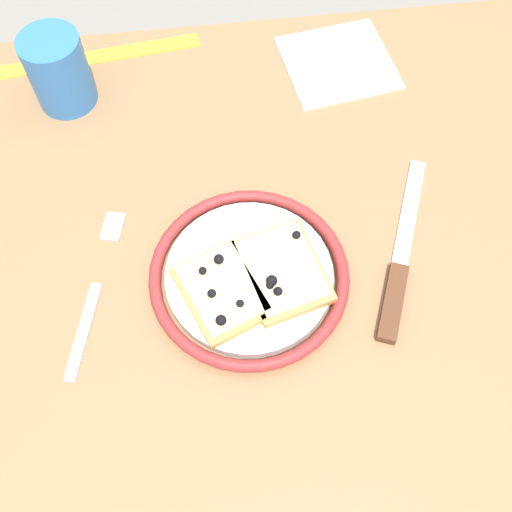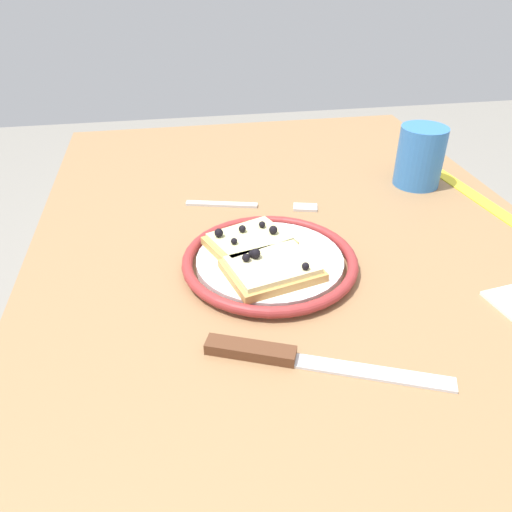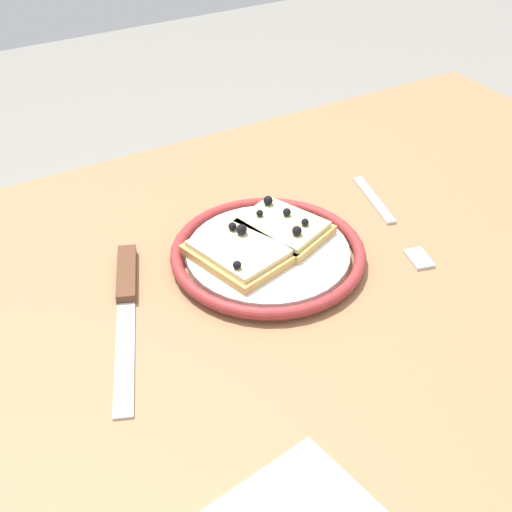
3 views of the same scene
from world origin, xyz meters
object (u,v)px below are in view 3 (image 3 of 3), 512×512
(pizza_slice_near, at_px, (239,251))
(dining_table, at_px, (322,331))
(pizza_slice_far, at_px, (282,227))
(plate, at_px, (268,254))
(knife, at_px, (126,294))
(fork, at_px, (389,220))

(pizza_slice_near, bearing_deg, dining_table, 148.13)
(pizza_slice_near, height_order, pizza_slice_far, same)
(pizza_slice_far, bearing_deg, plate, 33.72)
(plate, bearing_deg, pizza_slice_near, -7.78)
(plate, height_order, knife, plate)
(plate, height_order, fork, plate)
(dining_table, height_order, fork, fork)
(knife, bearing_deg, pizza_slice_near, 173.63)
(plate, bearing_deg, knife, -6.68)
(pizza_slice_far, distance_m, knife, 0.19)
(dining_table, bearing_deg, pizza_slice_far, -75.25)
(pizza_slice_far, distance_m, fork, 0.14)
(plate, distance_m, pizza_slice_near, 0.04)
(dining_table, bearing_deg, knife, -17.45)
(plate, distance_m, fork, 0.17)
(pizza_slice_near, height_order, knife, pizza_slice_near)
(pizza_slice_far, xyz_separation_m, knife, (0.19, 0.00, -0.02))
(pizza_slice_near, relative_size, pizza_slice_far, 1.01)
(pizza_slice_near, bearing_deg, knife, -6.37)
(fork, bearing_deg, pizza_slice_far, -11.48)
(dining_table, xyz_separation_m, pizza_slice_far, (0.02, -0.07, 0.12))
(plate, xyz_separation_m, fork, (-0.17, 0.01, -0.01))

